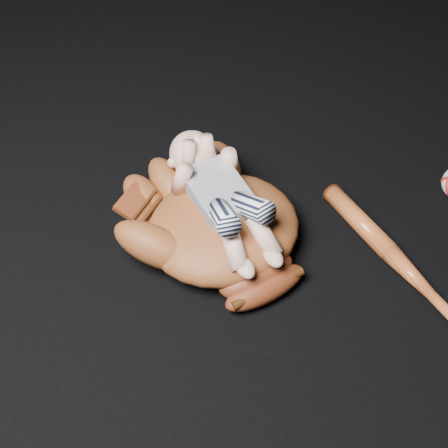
{
  "coord_description": "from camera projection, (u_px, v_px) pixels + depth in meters",
  "views": [
    {
      "loc": [
        -0.44,
        -0.7,
        0.96
      ],
      "look_at": [
        -0.12,
        0.03,
        0.07
      ],
      "focal_mm": 50.0,
      "sensor_mm": 36.0,
      "label": 1
    }
  ],
  "objects": [
    {
      "name": "newborn_baby",
      "position": [
        225.0,
        197.0,
        1.18
      ],
      "size": [
        0.18,
        0.36,
        0.14
      ],
      "primitive_type": null,
      "rotation": [
        0.0,
        0.0,
        0.04
      ],
      "color": "#D7A38A",
      "rests_on": "baseball_glove"
    },
    {
      "name": "baseball_bat",
      "position": [
        398.0,
        260.0,
        1.21
      ],
      "size": [
        0.08,
        0.43,
        0.04
      ],
      "primitive_type": null,
      "rotation": [
        0.0,
        0.0,
        0.1
      ],
      "color": "#A54A20",
      "rests_on": "ground"
    },
    {
      "name": "baseball_glove",
      "position": [
        223.0,
        222.0,
        1.21
      ],
      "size": [
        0.43,
        0.48,
        0.14
      ],
      "primitive_type": null,
      "rotation": [
        0.0,
        0.0,
        0.14
      ],
      "color": "brown",
      "rests_on": "ground"
    }
  ]
}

